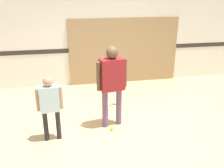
{
  "coord_description": "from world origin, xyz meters",
  "views": [
    {
      "loc": [
        -1.02,
        -4.54,
        2.66
      ],
      "look_at": [
        -0.16,
        -0.08,
        0.91
      ],
      "focal_mm": 40.0,
      "sensor_mm": 36.0,
      "label": 1
    }
  ],
  "objects_px": {
    "person_instructor": "(112,79)",
    "racket_spare_on_floor": "(107,104)",
    "tennis_ball_near_instructor": "(112,129)",
    "person_student_left": "(50,102)",
    "tennis_ball_by_spare_racket": "(111,105)"
  },
  "relations": [
    {
      "from": "person_student_left",
      "to": "tennis_ball_near_instructor",
      "type": "height_order",
      "value": "person_student_left"
    },
    {
      "from": "person_student_left",
      "to": "tennis_ball_by_spare_racket",
      "type": "distance_m",
      "value": 1.92
    },
    {
      "from": "person_instructor",
      "to": "racket_spare_on_floor",
      "type": "relative_size",
      "value": 2.96
    },
    {
      "from": "person_student_left",
      "to": "tennis_ball_by_spare_racket",
      "type": "height_order",
      "value": "person_student_left"
    },
    {
      "from": "tennis_ball_by_spare_racket",
      "to": "racket_spare_on_floor",
      "type": "bearing_deg",
      "value": 121.64
    },
    {
      "from": "racket_spare_on_floor",
      "to": "person_instructor",
      "type": "bearing_deg",
      "value": -73.07
    },
    {
      "from": "person_instructor",
      "to": "tennis_ball_by_spare_racket",
      "type": "bearing_deg",
      "value": 70.34
    },
    {
      "from": "person_student_left",
      "to": "racket_spare_on_floor",
      "type": "distance_m",
      "value": 1.96
    },
    {
      "from": "person_student_left",
      "to": "tennis_ball_near_instructor",
      "type": "bearing_deg",
      "value": 1.31
    },
    {
      "from": "person_instructor",
      "to": "tennis_ball_near_instructor",
      "type": "xyz_separation_m",
      "value": [
        -0.04,
        -0.2,
        -0.99
      ]
    },
    {
      "from": "tennis_ball_by_spare_racket",
      "to": "person_student_left",
      "type": "bearing_deg",
      "value": -138.07
    },
    {
      "from": "racket_spare_on_floor",
      "to": "tennis_ball_near_instructor",
      "type": "relative_size",
      "value": 8.47
    },
    {
      "from": "person_student_left",
      "to": "tennis_ball_by_spare_racket",
      "type": "xyz_separation_m",
      "value": [
        1.32,
        1.19,
        -0.74
      ]
    },
    {
      "from": "racket_spare_on_floor",
      "to": "tennis_ball_near_instructor",
      "type": "bearing_deg",
      "value": -74.63
    },
    {
      "from": "person_instructor",
      "to": "tennis_ball_near_instructor",
      "type": "distance_m",
      "value": 1.01
    }
  ]
}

